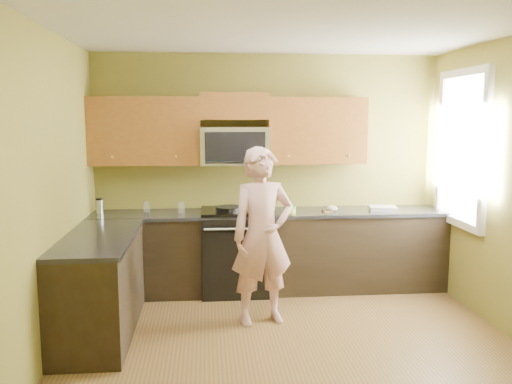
{
  "coord_description": "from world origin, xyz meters",
  "views": [
    {
      "loc": [
        -0.72,
        -4.24,
        1.98
      ],
      "look_at": [
        -0.2,
        1.3,
        1.2
      ],
      "focal_mm": 37.6,
      "sensor_mm": 36.0,
      "label": 1
    }
  ],
  "objects": [
    {
      "name": "countertop_left",
      "position": [
        -1.69,
        0.6,
        0.9
      ],
      "size": [
        0.62,
        1.6,
        0.04
      ],
      "primitive_type": "cube",
      "color": "black",
      "rests_on": "cabinet_left_run"
    },
    {
      "name": "upper_cab_left",
      "position": [
        -1.39,
        1.83,
        1.45
      ],
      "size": [
        1.22,
        0.33,
        0.75
      ],
      "primitive_type": null,
      "color": "brown",
      "rests_on": "wall_back"
    },
    {
      "name": "butter_tub",
      "position": [
        0.21,
        1.57,
        0.92
      ],
      "size": [
        0.14,
        0.14,
        0.09
      ],
      "primitive_type": null,
      "rotation": [
        0.0,
        0.0,
        -0.09
      ],
      "color": "yellow",
      "rests_on": "countertop_back"
    },
    {
      "name": "stove",
      "position": [
        -0.4,
        1.68,
        0.47
      ],
      "size": [
        0.76,
        0.65,
        0.95
      ],
      "primitive_type": null,
      "color": "black",
      "rests_on": "floor"
    },
    {
      "name": "glass_c",
      "position": [
        -1.0,
        1.69,
        0.98
      ],
      "size": [
        0.09,
        0.09,
        0.12
      ],
      "primitive_type": "cylinder",
      "rotation": [
        0.0,
        0.0,
        0.25
      ],
      "color": "silver",
      "rests_on": "countertop_back"
    },
    {
      "name": "ceiling",
      "position": [
        0.0,
        0.0,
        2.7
      ],
      "size": [
        4.0,
        4.0,
        0.0
      ],
      "primitive_type": "plane",
      "rotation": [
        3.14,
        0.0,
        0.0
      ],
      "color": "white",
      "rests_on": "ground"
    },
    {
      "name": "upper_cab_over_mw",
      "position": [
        -0.4,
        1.83,
        2.1
      ],
      "size": [
        0.76,
        0.33,
        0.3
      ],
      "primitive_type": "cube",
      "color": "brown",
      "rests_on": "wall_back"
    },
    {
      "name": "countertop_back",
      "position": [
        0.0,
        1.69,
        0.9
      ],
      "size": [
        4.0,
        0.62,
        0.04
      ],
      "primitive_type": "cube",
      "color": "black",
      "rests_on": "cabinet_back_run"
    },
    {
      "name": "napkin_b",
      "position": [
        0.7,
        1.62,
        0.95
      ],
      "size": [
        0.14,
        0.15,
        0.07
      ],
      "primitive_type": "ellipsoid",
      "rotation": [
        0.0,
        0.0,
        -0.15
      ],
      "color": "silver",
      "rests_on": "countertop_back"
    },
    {
      "name": "glass_b",
      "position": [
        -1.39,
        1.78,
        0.98
      ],
      "size": [
        0.08,
        0.08,
        0.12
      ],
      "primitive_type": "cylinder",
      "rotation": [
        0.0,
        0.0,
        0.22
      ],
      "color": "silver",
      "rests_on": "countertop_back"
    },
    {
      "name": "wall_back",
      "position": [
        0.0,
        2.0,
        1.35
      ],
      "size": [
        4.0,
        0.0,
        4.0
      ],
      "primitive_type": "plane",
      "rotation": [
        1.57,
        0.0,
        0.0
      ],
      "color": "olive",
      "rests_on": "ground"
    },
    {
      "name": "dish_towel",
      "position": [
        1.29,
        1.63,
        0.95
      ],
      "size": [
        0.34,
        0.29,
        0.05
      ],
      "primitive_type": "cube",
      "rotation": [
        0.0,
        0.0,
        -0.2
      ],
      "color": "silver",
      "rests_on": "countertop_back"
    },
    {
      "name": "toast_slice",
      "position": [
        0.64,
        1.62,
        0.93
      ],
      "size": [
        0.11,
        0.11,
        0.01
      ],
      "primitive_type": "cube",
      "rotation": [
        0.0,
        0.0,
        0.03
      ],
      "color": "#B27F47",
      "rests_on": "countertop_back"
    },
    {
      "name": "wall_left",
      "position": [
        -2.0,
        0.0,
        1.35
      ],
      "size": [
        0.0,
        4.0,
        4.0
      ],
      "primitive_type": "plane",
      "rotation": [
        1.57,
        0.0,
        1.57
      ],
      "color": "olive",
      "rests_on": "ground"
    },
    {
      "name": "frying_pan",
      "position": [
        -0.48,
        1.53,
        0.95
      ],
      "size": [
        0.29,
        0.51,
        0.07
      ],
      "primitive_type": null,
      "rotation": [
        0.0,
        0.0,
        -0.0
      ],
      "color": "black",
      "rests_on": "stove"
    },
    {
      "name": "cabinet_back_run",
      "position": [
        0.0,
        1.7,
        0.44
      ],
      "size": [
        4.0,
        0.6,
        0.88
      ],
      "primitive_type": "cube",
      "color": "black",
      "rests_on": "floor"
    },
    {
      "name": "microwave",
      "position": [
        -0.4,
        1.8,
        1.45
      ],
      "size": [
        0.76,
        0.4,
        0.42
      ],
      "primitive_type": null,
      "color": "silver",
      "rests_on": "wall_back"
    },
    {
      "name": "upper_cab_right",
      "position": [
        0.54,
        1.83,
        1.45
      ],
      "size": [
        1.12,
        0.33,
        0.75
      ],
      "primitive_type": null,
      "color": "brown",
      "rests_on": "wall_back"
    },
    {
      "name": "floor",
      "position": [
        0.0,
        0.0,
        0.0
      ],
      "size": [
        4.0,
        4.0,
        0.0
      ],
      "primitive_type": "plane",
      "color": "brown",
      "rests_on": "ground"
    },
    {
      "name": "window",
      "position": [
        1.98,
        1.2,
        1.65
      ],
      "size": [
        0.06,
        1.06,
        1.66
      ],
      "primitive_type": null,
      "color": "white",
      "rests_on": "wall_right"
    },
    {
      "name": "travel_mug",
      "position": [
        -1.9,
        1.75,
        0.92
      ],
      "size": [
        0.09,
        0.09,
        0.17
      ],
      "primitive_type": null,
      "rotation": [
        0.0,
        0.0,
        0.13
      ],
      "color": "silver",
      "rests_on": "countertop_back"
    },
    {
      "name": "woman",
      "position": [
        -0.19,
        0.74,
        0.85
      ],
      "size": [
        0.7,
        0.55,
        1.7
      ],
      "primitive_type": "imported",
      "rotation": [
        0.0,
        0.0,
        0.25
      ],
      "color": "#D46E6A",
      "rests_on": "floor"
    },
    {
      "name": "cabinet_left_run",
      "position": [
        -1.7,
        0.6,
        0.44
      ],
      "size": [
        0.6,
        1.6,
        0.88
      ],
      "primitive_type": "cube",
      "color": "black",
      "rests_on": "floor"
    },
    {
      "name": "wall_front",
      "position": [
        0.0,
        -2.0,
        1.35
      ],
      "size": [
        4.0,
        0.0,
        4.0
      ],
      "primitive_type": "plane",
      "rotation": [
        -1.57,
        0.0,
        0.0
      ],
      "color": "olive",
      "rests_on": "ground"
    },
    {
      "name": "napkin_a",
      "position": [
        -0.15,
        1.48,
        0.95
      ],
      "size": [
        0.12,
        0.13,
        0.06
      ],
      "primitive_type": "ellipsoid",
      "rotation": [
        0.0,
        0.0,
        0.05
      ],
      "color": "silver",
      "rests_on": "countertop_back"
    }
  ]
}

